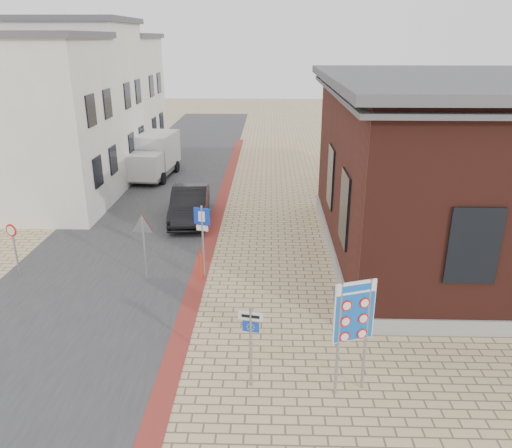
% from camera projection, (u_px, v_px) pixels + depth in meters
% --- Properties ---
extents(ground, '(120.00, 120.00, 0.00)m').
position_uv_depth(ground, '(249.00, 352.00, 13.59)').
color(ground, tan).
rests_on(ground, ground).
extents(road_strip, '(7.00, 60.00, 0.02)m').
position_uv_depth(road_strip, '(162.00, 191.00, 27.77)').
color(road_strip, '#38383A').
rests_on(road_strip, ground).
extents(curb_strip, '(0.60, 40.00, 0.02)m').
position_uv_depth(curb_strip, '(215.00, 223.00, 23.00)').
color(curb_strip, maroon).
rests_on(curb_strip, ground).
extents(brick_building, '(13.00, 13.00, 6.80)m').
position_uv_depth(brick_building, '(496.00, 167.00, 18.68)').
color(brick_building, gray).
rests_on(brick_building, ground).
extents(townhouse_near, '(7.40, 6.40, 8.30)m').
position_uv_depth(townhouse_near, '(28.00, 125.00, 23.65)').
color(townhouse_near, silver).
rests_on(townhouse_near, ground).
extents(townhouse_mid, '(7.40, 6.40, 9.10)m').
position_uv_depth(townhouse_mid, '(74.00, 101.00, 29.12)').
color(townhouse_mid, silver).
rests_on(townhouse_mid, ground).
extents(townhouse_far, '(7.40, 6.40, 8.30)m').
position_uv_depth(townhouse_far, '(106.00, 96.00, 34.88)').
color(townhouse_far, silver).
rests_on(townhouse_far, ground).
extents(bike_rack, '(0.08, 1.80, 0.60)m').
position_uv_depth(bike_rack, '(337.00, 304.00, 15.49)').
color(bike_rack, slate).
rests_on(bike_rack, ground).
extents(sedan, '(1.93, 4.74, 1.53)m').
position_uv_depth(sedan, '(190.00, 204.00, 23.19)').
color(sedan, black).
rests_on(sedan, ground).
extents(box_truck, '(2.46, 5.07, 2.56)m').
position_uv_depth(box_truck, '(154.00, 156.00, 30.19)').
color(box_truck, slate).
rests_on(box_truck, ground).
extents(border_sign, '(0.97, 0.36, 2.96)m').
position_uv_depth(border_sign, '(354.00, 314.00, 11.37)').
color(border_sign, gray).
rests_on(border_sign, ground).
extents(essen_sign, '(0.59, 0.15, 2.20)m').
position_uv_depth(essen_sign, '(251.00, 335.00, 11.80)').
color(essen_sign, gray).
rests_on(essen_sign, ground).
extents(parking_sign, '(0.58, 0.21, 2.68)m').
position_uv_depth(parking_sign, '(202.00, 229.00, 17.20)').
color(parking_sign, gray).
rests_on(parking_sign, ground).
extents(yield_sign, '(0.85, 0.21, 2.40)m').
position_uv_depth(yield_sign, '(143.00, 231.00, 17.02)').
color(yield_sign, gray).
rests_on(yield_sign, ground).
extents(speed_sign, '(0.44, 0.19, 1.96)m').
position_uv_depth(speed_sign, '(14.00, 242.00, 17.58)').
color(speed_sign, gray).
rests_on(speed_sign, ground).
extents(bollard, '(0.10, 0.10, 0.97)m').
position_uv_depth(bollard, '(201.00, 267.00, 17.49)').
color(bollard, red).
rests_on(bollard, ground).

